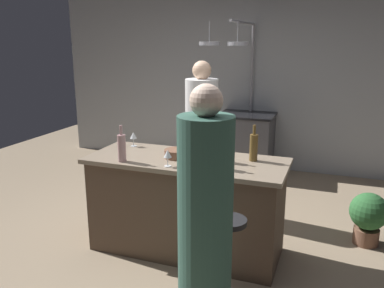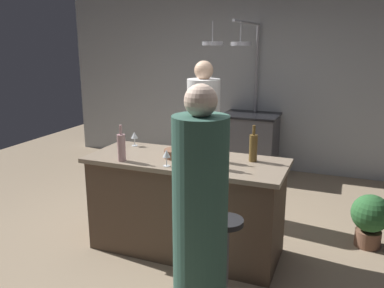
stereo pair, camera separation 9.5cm
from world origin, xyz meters
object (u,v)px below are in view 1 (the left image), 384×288
Objects in this scene: potted_plant at (368,215)px; wine_bottle_white at (216,155)px; guest_right at (205,224)px; pepper_mill at (183,142)px; stove_range at (246,143)px; wine_bottle_red at (218,147)px; wine_glass_near_right_guest at (168,155)px; mixing_bowl_steel at (201,159)px; wine_glass_by_chef at (133,136)px; mixing_bowl_wooden at (176,154)px; bar_stool_right at (228,257)px; wine_bottle_amber at (254,147)px; wine_bottle_green at (192,140)px; chef at (201,144)px; wine_bottle_rose at (122,147)px.

wine_bottle_white reaches higher than potted_plant.
pepper_mill is (-0.60, 1.14, 0.22)m from guest_right.
stove_range is 2.78× the size of wine_bottle_red.
wine_glass_near_right_guest is 0.30m from mixing_bowl_steel.
wine_glass_by_chef is (-0.98, 0.38, -0.01)m from wine_bottle_white.
guest_right is (0.50, -3.41, 0.34)m from stove_range.
guest_right reaches higher than stove_range.
stove_range is at bearing 97.22° from wine_bottle_white.
wine_glass_by_chef is (-0.58, 0.48, 0.00)m from wine_glass_near_right_guest.
stove_range is 2.58m from mixing_bowl_steel.
wine_bottle_white reaches higher than mixing_bowl_wooden.
wine_bottle_white is 0.94× the size of wine_bottle_red.
guest_right reaches higher than bar_stool_right.
potted_plant is 3.56× the size of wine_glass_near_right_guest.
stove_range is 2.44m from wine_bottle_amber.
wine_bottle_green is at bearing 46.97° from pepper_mill.
wine_bottle_red reaches higher than wine_glass_by_chef.
wine_bottle_white is at bearing -27.19° from mixing_bowl_steel.
wine_bottle_green is (0.14, -0.68, 0.21)m from chef.
wine_bottle_amber is 1.00× the size of wine_bottle_rose.
bar_stool_right is (0.75, -1.55, -0.42)m from chef.
potted_plant is at bearing 12.30° from wine_glass_by_chef.
wine_bottle_amber is (0.58, -2.30, 0.58)m from stove_range.
wine_bottle_red reaches higher than mixing_bowl_wooden.
wine_bottle_white is at bearing -127.83° from wine_bottle_amber.
wine_bottle_rose reaches higher than wine_bottle_red.
stove_range is 4.24× the size of pepper_mill.
chef is at bearing 101.28° from wine_bottle_green.
wine_bottle_rose is (-0.32, -1.19, 0.23)m from chef.
guest_right reaches higher than mixing_bowl_steel.
bar_stool_right is 0.88m from mixing_bowl_steel.
bar_stool_right is 1.61m from wine_glass_by_chef.
wine_bottle_green is (-1.64, -0.46, 0.72)m from potted_plant.
bar_stool_right is 4.66× the size of wine_glass_by_chef.
chef is 5.34× the size of wine_bottle_amber.
wine_glass_near_right_guest is at bearing -91.34° from stove_range.
potted_plant is 2.41m from wine_glass_by_chef.
wine_bottle_rose is 0.49m from mixing_bowl_wooden.
wine_bottle_amber is 2.20× the size of wine_glass_by_chef.
wine_bottle_red reaches higher than mixing_bowl_steel.
guest_right is 1.66m from wine_glass_by_chef.
chef is 5.70× the size of wine_bottle_white.
guest_right is at bearing -101.65° from bar_stool_right.
mixing_bowl_steel is at bearing 15.60° from wine_bottle_rose.
pepper_mill reaches higher than potted_plant.
mixing_bowl_steel is at bearing -136.31° from wine_bottle_red.
pepper_mill is at bearing -84.40° from chef.
wine_glass_by_chef is at bearing -106.21° from stove_range.
wine_bottle_amber is 2.20× the size of wine_glass_near_right_guest.
pepper_mill is 1.27× the size of mixing_bowl_steel.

